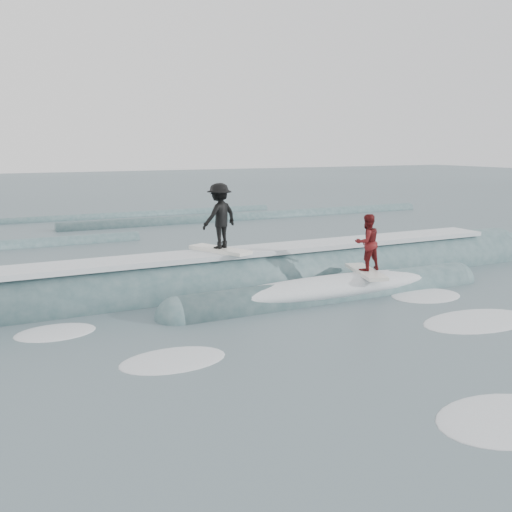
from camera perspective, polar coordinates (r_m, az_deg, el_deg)
name	(u,v)px	position (r m, az deg, el deg)	size (l,w,h in m)	color
ground	(315,325)	(13.41, 5.89, -6.90)	(160.00, 160.00, 0.00)	#374A51
breaking_wave	(256,287)	(16.66, -0.02, -3.10)	(22.95, 3.83, 2.09)	#36555B
surfer_black	(220,218)	(16.22, -3.67, 3.80)	(1.37, 2.05, 1.95)	white
surfer_red	(367,246)	(16.19, 11.03, 0.97)	(1.09, 2.07, 1.68)	silver
whitewater	(424,345)	(12.61, 16.44, -8.50)	(12.79, 8.92, 0.10)	white
far_swells	(113,229)	(29.36, -14.09, 2.67)	(41.02, 8.65, 0.80)	#36555B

